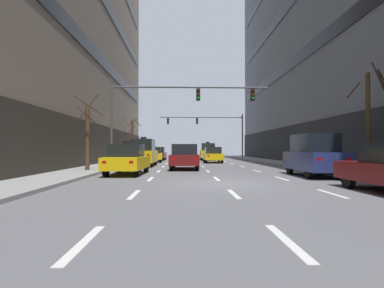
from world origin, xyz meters
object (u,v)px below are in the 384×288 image
Objects in this scene: taxi_driving_6 at (208,152)px; street_tree_1 at (88,135)px; car_driving_2 at (158,154)px; traffic_signal_0 at (170,104)px; taxi_driving_0 at (127,160)px; taxi_driving_1 at (143,153)px; car_parked_2 at (314,155)px; street_tree_0 at (369,119)px; traffic_signal_1 at (212,126)px; street_tree_2 at (132,139)px; taxi_driving_4 at (213,155)px; car_driving_3 at (185,157)px; taxi_driving_5 at (153,155)px.

street_tree_1 reaches higher than taxi_driving_6.
car_driving_2 is 16.93m from traffic_signal_0.
taxi_driving_0 is 0.40× the size of traffic_signal_0.
taxi_driving_1 is 1.01× the size of car_parked_2.
taxi_driving_1 is 1.05× the size of taxi_driving_6.
traffic_signal_0 is 12.51m from street_tree_0.
traffic_signal_1 is at bearing 77.31° from taxi_driving_6.
traffic_signal_0 is 2.14× the size of street_tree_0.
traffic_signal_1 is 2.38× the size of street_tree_2.
taxi_driving_0 is 0.99× the size of taxi_driving_1.
taxi_driving_0 is 12.44m from street_tree_0.
car_driving_2 is 0.97× the size of car_parked_2.
traffic_signal_0 reaches higher than car_parked_2.
traffic_signal_0 is 2.34× the size of street_tree_2.
taxi_driving_4 is at bearing -90.46° from taxi_driving_6.
taxi_driving_6 is 21.69m from street_tree_1.
car_driving_3 is 11.37m from street_tree_0.
traffic_signal_1 is at bearing 79.59° from car_driving_3.
traffic_signal_1 is at bearing 95.84° from car_parked_2.
car_driving_2 is at bearing -177.93° from taxi_driving_6.
taxi_driving_6 is at bearing 76.26° from traffic_signal_0.
traffic_signal_0 is at bearing 153.05° from car_driving_3.
traffic_signal_1 is at bearing 35.21° from street_tree_2.
taxi_driving_4 is 18.05m from street_tree_0.
taxi_driving_4 is 0.37× the size of traffic_signal_1.
taxi_driving_1 is 0.87× the size of street_tree_0.
taxi_driving_6 is at bearing 80.13° from car_driving_3.
street_tree_0 is at bearing -63.25° from car_driving_2.
car_driving_3 is 0.41× the size of traffic_signal_1.
car_driving_2 is 5.46m from taxi_driving_5.
car_driving_2 is 0.92× the size of street_tree_2.
taxi_driving_6 is at bearing 18.00° from street_tree_2.
car_parked_2 is 0.94× the size of street_tree_2.
street_tree_1 is at bearing 147.62° from taxi_driving_0.
taxi_driving_4 is 10.99m from traffic_signal_0.
traffic_signal_1 is at bearing 76.46° from traffic_signal_0.
traffic_signal_0 is at bearing 140.94° from car_parked_2.
car_driving_2 is 0.38× the size of traffic_signal_1.
car_driving_3 is at bearing -100.41° from traffic_signal_1.
car_parked_2 is 23.62m from street_tree_2.
taxi_driving_0 reaches higher than car_driving_2.
taxi_driving_1 is 13.80m from car_parked_2.
traffic_signal_1 is 2.18× the size of street_tree_0.
taxi_driving_5 is 0.96× the size of car_parked_2.
taxi_driving_6 is at bearing 2.07° from car_driving_2.
car_driving_3 is 8.76m from car_parked_2.
street_tree_0 reaches higher than taxi_driving_6.
traffic_signal_0 is at bearing -103.74° from taxi_driving_6.
taxi_driving_6 is at bearing 103.67° from street_tree_0.
street_tree_0 reaches higher than street_tree_2.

